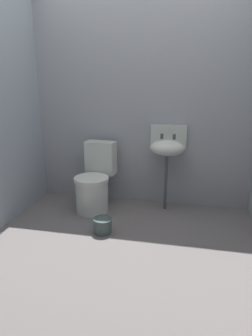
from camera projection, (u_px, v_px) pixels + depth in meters
name	position (u px, v px, depth m)	size (l,w,h in m)	color
ground_plane	(119.00, 254.00, 2.74)	(3.01, 2.81, 0.08)	slate
wall_back	(143.00, 105.00, 3.56)	(3.01, 0.10, 2.40)	#9A9DA4
toilet_near_wall	(95.00, 183.00, 3.53)	(0.44, 0.62, 0.78)	silver
sink	(167.00, 147.00, 3.42)	(0.42, 0.35, 0.99)	#455351
bucket	(103.00, 225.00, 3.03)	(0.20, 0.20, 0.15)	#455351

